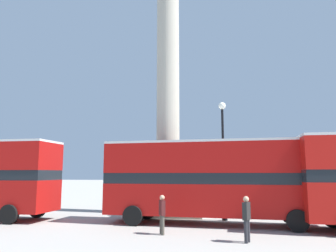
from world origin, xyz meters
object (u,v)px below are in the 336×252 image
Objects in this scene: monument_column at (168,117)px; bus_b at (212,178)px; pedestrian_by_plinth at (162,213)px; pedestrian_near_lamp at (247,216)px; street_lamp at (223,153)px.

bus_b is at bearing -53.57° from monument_column.
pedestrian_by_plinth is at bearing -82.72° from monument_column.
street_lamp is at bearing 30.71° from pedestrian_near_lamp.
bus_b is 6.49× the size of pedestrian_near_lamp.
pedestrian_by_plinth is at bearing -119.71° from street_lamp.
street_lamp is 6.48m from pedestrian_near_lamp.
bus_b is 6.75× the size of pedestrian_by_plinth.
street_lamp is (3.60, -2.41, -2.63)m from monument_column.
pedestrian_near_lamp is at bearing -61.80° from monument_column.
monument_column is at bearing -19.39° from pedestrian_by_plinth.
pedestrian_by_plinth is (-2.10, -3.05, -1.44)m from bus_b.
monument_column is 9.02m from pedestrian_by_plinth.
street_lamp is 3.88× the size of pedestrian_near_lamp.
street_lamp is (0.59, 1.67, 1.38)m from bus_b.
pedestrian_near_lamp is at bearing -82.14° from street_lamp.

